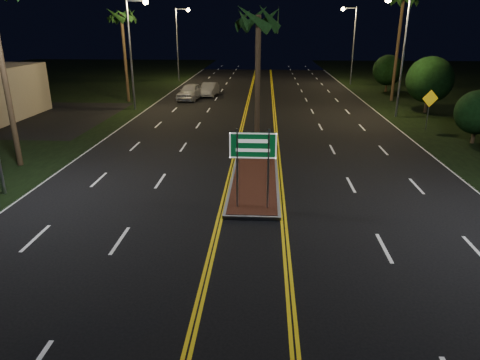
# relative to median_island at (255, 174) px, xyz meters

# --- Properties ---
(ground) EXTENTS (120.00, 120.00, 0.00)m
(ground) POSITION_rel_median_island_xyz_m (0.00, -7.00, -0.08)
(ground) COLOR black
(ground) RESTS_ON ground
(median_island) EXTENTS (2.25, 10.25, 0.17)m
(median_island) POSITION_rel_median_island_xyz_m (0.00, 0.00, 0.00)
(median_island) COLOR gray
(median_island) RESTS_ON ground
(highway_sign) EXTENTS (1.80, 0.08, 3.20)m
(highway_sign) POSITION_rel_median_island_xyz_m (0.00, -4.20, 2.32)
(highway_sign) COLOR gray
(highway_sign) RESTS_ON ground
(streetlight_left_mid) EXTENTS (1.91, 0.44, 9.00)m
(streetlight_left_mid) POSITION_rel_median_island_xyz_m (-10.61, 17.00, 5.57)
(streetlight_left_mid) COLOR gray
(streetlight_left_mid) RESTS_ON ground
(streetlight_left_far) EXTENTS (1.91, 0.44, 9.00)m
(streetlight_left_far) POSITION_rel_median_island_xyz_m (-10.61, 37.00, 5.57)
(streetlight_left_far) COLOR gray
(streetlight_left_far) RESTS_ON ground
(streetlight_right_mid) EXTENTS (1.91, 0.44, 9.00)m
(streetlight_right_mid) POSITION_rel_median_island_xyz_m (10.61, 15.00, 5.57)
(streetlight_right_mid) COLOR gray
(streetlight_right_mid) RESTS_ON ground
(streetlight_right_far) EXTENTS (1.91, 0.44, 9.00)m
(streetlight_right_far) POSITION_rel_median_island_xyz_m (10.61, 35.00, 5.57)
(streetlight_right_far) COLOR gray
(streetlight_right_far) RESTS_ON ground
(palm_median) EXTENTS (2.40, 2.40, 8.30)m
(palm_median) POSITION_rel_median_island_xyz_m (0.00, 3.50, 7.19)
(palm_median) COLOR #382819
(palm_median) RESTS_ON ground
(palm_left_far) EXTENTS (2.40, 2.40, 8.80)m
(palm_left_far) POSITION_rel_median_island_xyz_m (-12.80, 21.00, 7.66)
(palm_left_far) COLOR #382819
(palm_left_far) RESTS_ON ground
(palm_right_far) EXTENTS (2.40, 2.40, 10.30)m
(palm_right_far) POSITION_rel_median_island_xyz_m (12.80, 23.00, 9.06)
(palm_right_far) COLOR #382819
(palm_right_far) RESTS_ON ground
(shrub_near) EXTENTS (2.70, 2.70, 3.30)m
(shrub_near) POSITION_rel_median_island_xyz_m (13.50, 7.00, 1.86)
(shrub_near) COLOR #382819
(shrub_near) RESTS_ON ground
(shrub_mid) EXTENTS (3.78, 3.78, 4.62)m
(shrub_mid) POSITION_rel_median_island_xyz_m (14.00, 17.00, 2.64)
(shrub_mid) COLOR #382819
(shrub_mid) RESTS_ON ground
(shrub_far) EXTENTS (3.24, 3.24, 3.96)m
(shrub_far) POSITION_rel_median_island_xyz_m (13.80, 29.00, 2.25)
(shrub_far) COLOR #382819
(shrub_far) RESTS_ON ground
(car_near) EXTENTS (3.09, 5.70, 1.81)m
(car_near) POSITION_rel_median_island_xyz_m (-6.99, 22.53, 0.82)
(car_near) COLOR silver
(car_near) RESTS_ON ground
(car_far) EXTENTS (2.41, 4.83, 1.56)m
(car_far) POSITION_rel_median_island_xyz_m (-5.43, 24.98, 0.70)
(car_far) COLOR #9C9EA5
(car_far) RESTS_ON ground
(warning_sign) EXTENTS (1.16, 0.27, 2.81)m
(warning_sign) POSITION_rel_median_island_xyz_m (11.84, 10.50, 1.77)
(warning_sign) COLOR gray
(warning_sign) RESTS_ON ground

